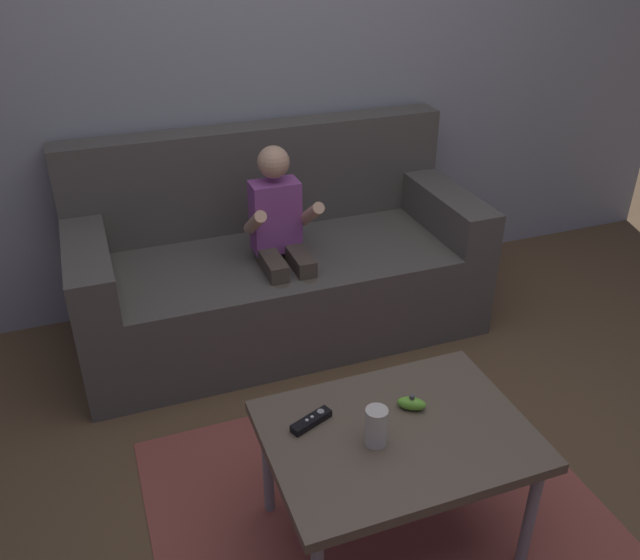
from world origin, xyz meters
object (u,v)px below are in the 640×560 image
(person_seated_on_couch, at_px, (282,240))
(soda_can, at_px, (376,426))
(couch, at_px, (277,266))
(game_remote_black_near_edge, at_px, (311,421))
(nunchuk_lime, at_px, (412,403))
(coffee_table, at_px, (397,442))

(person_seated_on_couch, bearing_deg, soda_can, -94.43)
(couch, relative_size, game_remote_black_near_edge, 12.87)
(person_seated_on_couch, relative_size, game_remote_black_near_edge, 6.52)
(person_seated_on_couch, relative_size, nunchuk_lime, 9.40)
(couch, height_order, person_seated_on_couch, person_seated_on_couch)
(couch, xyz_separation_m, soda_can, (-0.12, -1.38, 0.20))
(game_remote_black_near_edge, bearing_deg, person_seated_on_couch, 77.19)
(coffee_table, height_order, game_remote_black_near_edge, game_remote_black_near_edge)
(couch, height_order, game_remote_black_near_edge, couch)
(couch, height_order, coffee_table, couch)
(couch, bearing_deg, nunchuk_lime, -87.84)
(couch, distance_m, soda_can, 1.40)
(couch, xyz_separation_m, nunchuk_lime, (0.05, -1.28, 0.16))
(soda_can, bearing_deg, person_seated_on_couch, 85.57)
(game_remote_black_near_edge, bearing_deg, nunchuk_lime, -7.61)
(coffee_table, relative_size, nunchuk_lime, 7.89)
(couch, bearing_deg, soda_can, -94.91)
(person_seated_on_couch, relative_size, coffee_table, 1.19)
(couch, xyz_separation_m, game_remote_black_near_edge, (-0.27, -1.24, 0.15))
(couch, bearing_deg, game_remote_black_near_edge, -102.12)
(coffee_table, xyz_separation_m, nunchuk_lime, (0.08, 0.08, 0.06))
(couch, bearing_deg, coffee_table, -91.48)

